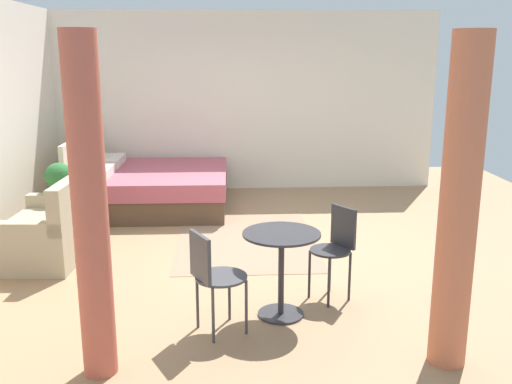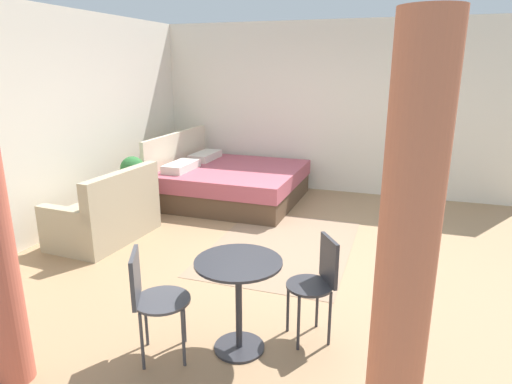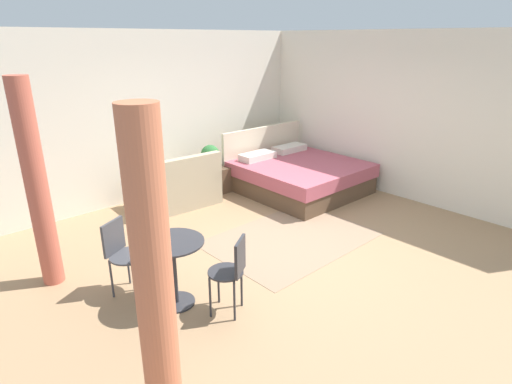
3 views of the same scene
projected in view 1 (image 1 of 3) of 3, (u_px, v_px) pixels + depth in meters
name	position (u px, v px, depth m)	size (l,w,h in m)	color
ground_plane	(256.00, 245.00, 6.68)	(8.80, 9.07, 0.02)	#9E7A56
wall_right	(246.00, 102.00, 9.16)	(0.12, 6.07, 2.80)	silver
area_rug	(246.00, 240.00, 6.84)	(2.24, 1.61, 0.01)	#93755B
bed	(151.00, 187.00, 8.22)	(2.01, 2.07, 1.05)	brown
couch	(50.00, 231.00, 6.21)	(1.32, 0.88, 0.90)	tan
nightstand	(61.00, 216.00, 7.02)	(0.52, 0.42, 0.46)	brown
potted_plant	(59.00, 179.00, 6.81)	(0.33, 0.33, 0.45)	#935B3D
vase	(59.00, 188.00, 7.06)	(0.12, 0.12, 0.19)	slate
balcony_table	(281.00, 258.00, 4.78)	(0.65, 0.65, 0.74)	#2D2D33
cafe_chair_near_window	(336.00, 243.00, 5.14)	(0.50, 0.50, 0.84)	#2D2D33
cafe_chair_near_couch	(212.00, 272.00, 4.47)	(0.55, 0.55, 0.84)	#3F3F44
curtain_left	(459.00, 206.00, 3.90)	(0.27, 0.27, 2.32)	#D1704C
curtain_right	(90.00, 212.00, 3.76)	(0.23, 0.23, 2.32)	#C15B47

